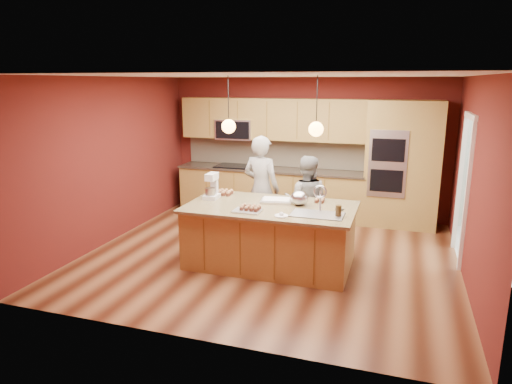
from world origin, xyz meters
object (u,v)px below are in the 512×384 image
(stand_mixer, at_px, (212,188))
(mixing_bowl, at_px, (299,198))
(person_right, at_px, (306,201))
(person_left, at_px, (261,189))
(island, at_px, (271,235))

(stand_mixer, distance_m, mixing_bowl, 1.35)
(person_right, relative_size, mixing_bowl, 5.72)
(person_left, relative_size, stand_mixer, 4.59)
(island, xyz_separation_m, person_right, (0.31, 0.93, 0.29))
(stand_mixer, bearing_deg, island, -10.99)
(person_left, bearing_deg, person_right, -167.38)
(island, distance_m, person_left, 1.12)
(island, bearing_deg, mixing_bowl, 24.98)
(person_right, height_order, stand_mixer, person_right)
(person_right, bearing_deg, stand_mixer, 25.37)
(person_left, xyz_separation_m, mixing_bowl, (0.81, -0.76, 0.10))
(person_left, relative_size, person_right, 1.20)
(stand_mixer, bearing_deg, person_right, 28.66)
(person_left, relative_size, mixing_bowl, 6.85)
(island, bearing_deg, person_right, 71.48)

